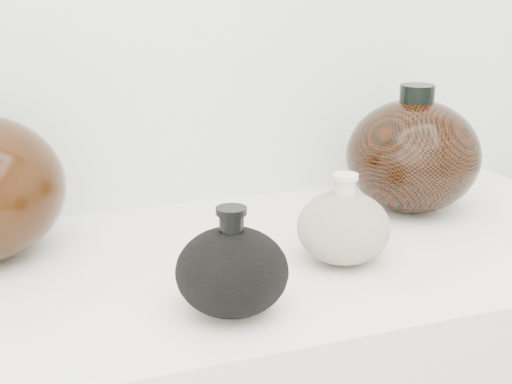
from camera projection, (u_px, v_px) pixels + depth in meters
name	position (u px, v px, depth m)	size (l,w,h in m)	color
black_gourd_vase	(232.00, 271.00, 0.80)	(0.13, 0.13, 0.13)	black
cream_gourd_vase	(343.00, 227.00, 0.93)	(0.13, 0.13, 0.12)	#BBA890
right_round_pot	(413.00, 155.00, 1.13)	(0.26, 0.26, 0.20)	black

